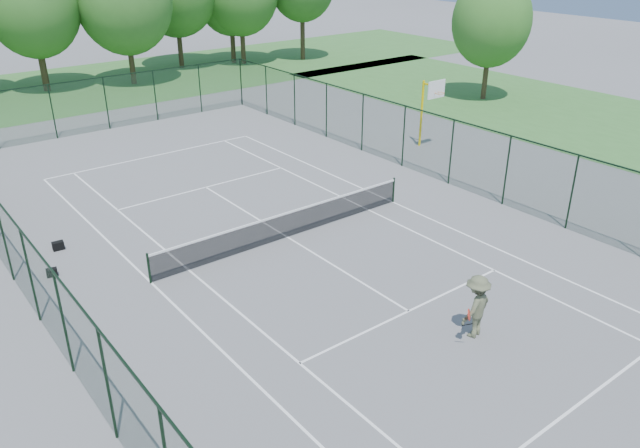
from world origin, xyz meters
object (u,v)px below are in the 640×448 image
Objects in this scene: tennis_player at (476,306)px; basketball_goal at (430,100)px; tennis_net at (287,223)px; sports_bag_a at (52,272)px.

basketball_goal is at bearing 47.83° from tennis_player.
tennis_net is 12.88m from basketball_goal.
tennis_player is (-11.42, -12.61, -1.61)m from basketball_goal.
tennis_player is at bearing -38.78° from sports_bag_a.
basketball_goal is 10.35× the size of sports_bag_a.
sports_bag_a is (-19.92, -1.77, -2.43)m from basketball_goal.
basketball_goal is at bearing 19.37° from tennis_net.
basketball_goal is (12.01, 4.22, 1.99)m from tennis_net.
sports_bag_a is at bearing 162.80° from tennis_net.
sports_bag_a is (-7.91, 2.45, -0.43)m from tennis_net.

